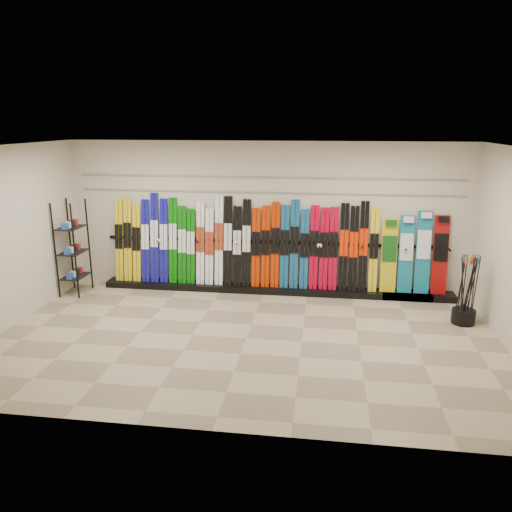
# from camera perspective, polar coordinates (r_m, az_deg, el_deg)

# --- Properties ---
(floor) EXTENTS (8.00, 8.00, 0.00)m
(floor) POSITION_cam_1_polar(r_m,az_deg,el_deg) (8.11, -1.11, -9.37)
(floor) COLOR gray
(floor) RESTS_ON ground
(back_wall) EXTENTS (8.00, 0.00, 8.00)m
(back_wall) POSITION_cam_1_polar(r_m,az_deg,el_deg) (10.03, 1.06, 4.44)
(back_wall) COLOR beige
(back_wall) RESTS_ON floor
(left_wall) EXTENTS (0.00, 5.00, 5.00)m
(left_wall) POSITION_cam_1_polar(r_m,az_deg,el_deg) (9.12, -26.86, 1.69)
(left_wall) COLOR beige
(left_wall) RESTS_ON floor
(ceiling) EXTENTS (8.00, 8.00, 0.00)m
(ceiling) POSITION_cam_1_polar(r_m,az_deg,el_deg) (7.38, -1.23, 12.31)
(ceiling) COLOR silver
(ceiling) RESTS_ON back_wall
(ski_rack_base) EXTENTS (8.00, 0.40, 0.12)m
(ski_rack_base) POSITION_cam_1_polar(r_m,az_deg,el_deg) (10.16, 2.14, -3.83)
(ski_rack_base) COLOR black
(ski_rack_base) RESTS_ON floor
(skis) EXTENTS (5.38, 0.26, 1.83)m
(skis) POSITION_cam_1_polar(r_m,az_deg,el_deg) (10.06, -1.66, 1.31)
(skis) COLOR yellow
(skis) RESTS_ON ski_rack_base
(snowboards) EXTENTS (1.25, 0.25, 1.59)m
(snowboards) POSITION_cam_1_polar(r_m,az_deg,el_deg) (10.11, 17.68, 0.17)
(snowboards) COLOR gold
(snowboards) RESTS_ON ski_rack_base
(accessory_rack) EXTENTS (0.40, 0.60, 1.88)m
(accessory_rack) POSITION_cam_1_polar(r_m,az_deg,el_deg) (10.52, -20.24, 0.89)
(accessory_rack) COLOR black
(accessory_rack) RESTS_ON floor
(pole_bin) EXTENTS (0.39, 0.39, 0.25)m
(pole_bin) POSITION_cam_1_polar(r_m,az_deg,el_deg) (9.33, 22.60, -6.39)
(pole_bin) COLOR black
(pole_bin) RESTS_ON floor
(ski_poles) EXTENTS (0.33, 0.36, 1.18)m
(ski_poles) POSITION_cam_1_polar(r_m,az_deg,el_deg) (9.17, 22.98, -3.57)
(ski_poles) COLOR black
(ski_poles) RESTS_ON pole_bin
(slatwall_rail_0) EXTENTS (7.60, 0.02, 0.03)m
(slatwall_rail_0) POSITION_cam_1_polar(r_m,az_deg,el_deg) (9.93, 1.06, 7.26)
(slatwall_rail_0) COLOR gray
(slatwall_rail_0) RESTS_ON back_wall
(slatwall_rail_1) EXTENTS (7.60, 0.02, 0.03)m
(slatwall_rail_1) POSITION_cam_1_polar(r_m,az_deg,el_deg) (9.89, 1.07, 8.98)
(slatwall_rail_1) COLOR gray
(slatwall_rail_1) RESTS_ON back_wall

